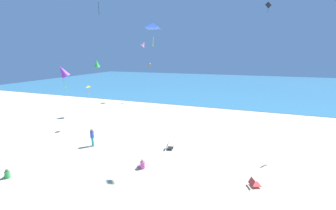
{
  "coord_description": "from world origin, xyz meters",
  "views": [
    {
      "loc": [
        4.99,
        -6.13,
        8.35
      ],
      "look_at": [
        0.0,
        8.14,
        4.61
      ],
      "focal_mm": 21.5,
      "sensor_mm": 36.0,
      "label": 1
    }
  ],
  "objects_px": {
    "person_1": "(7,175)",
    "kite_purple": "(63,71)",
    "beach_chair_near_camera": "(254,183)",
    "person_2": "(142,165)",
    "kite_black": "(268,5)",
    "kite_orange": "(149,64)",
    "kite_blue": "(153,26)",
    "kite_green": "(97,64)",
    "person_3": "(92,136)",
    "kite_pink": "(143,44)",
    "beach_chair_mid_beach": "(169,147)",
    "kite_yellow": "(88,87)"
  },
  "relations": [
    {
      "from": "kite_pink",
      "to": "person_2",
      "type": "bearing_deg",
      "value": -64.8
    },
    {
      "from": "kite_pink",
      "to": "kite_green",
      "type": "xyz_separation_m",
      "value": [
        -1.76,
        -11.13,
        -3.1
      ]
    },
    {
      "from": "person_2",
      "to": "kite_purple",
      "type": "bearing_deg",
      "value": 39.06
    },
    {
      "from": "kite_green",
      "to": "person_1",
      "type": "bearing_deg",
      "value": -75.82
    },
    {
      "from": "beach_chair_near_camera",
      "to": "kite_yellow",
      "type": "xyz_separation_m",
      "value": [
        -17.59,
        5.7,
        4.66
      ]
    },
    {
      "from": "kite_orange",
      "to": "kite_blue",
      "type": "bearing_deg",
      "value": -64.95
    },
    {
      "from": "beach_chair_near_camera",
      "to": "person_2",
      "type": "distance_m",
      "value": 7.89
    },
    {
      "from": "kite_blue",
      "to": "person_2",
      "type": "bearing_deg",
      "value": 128.34
    },
    {
      "from": "kite_orange",
      "to": "kite_green",
      "type": "height_order",
      "value": "kite_green"
    },
    {
      "from": "kite_black",
      "to": "kite_green",
      "type": "relative_size",
      "value": 0.77
    },
    {
      "from": "beach_chair_near_camera",
      "to": "kite_purple",
      "type": "xyz_separation_m",
      "value": [
        -12.3,
        -2.52,
        7.09
      ]
    },
    {
      "from": "kite_yellow",
      "to": "kite_green",
      "type": "relative_size",
      "value": 0.81
    },
    {
      "from": "kite_blue",
      "to": "kite_green",
      "type": "bearing_deg",
      "value": 135.96
    },
    {
      "from": "beach_chair_near_camera",
      "to": "kite_black",
      "type": "xyz_separation_m",
      "value": [
        2.0,
        24.55,
        15.71
      ]
    },
    {
      "from": "beach_chair_near_camera",
      "to": "kite_green",
      "type": "bearing_deg",
      "value": 128.26
    },
    {
      "from": "kite_orange",
      "to": "kite_purple",
      "type": "height_order",
      "value": "kite_purple"
    },
    {
      "from": "beach_chair_near_camera",
      "to": "kite_orange",
      "type": "xyz_separation_m",
      "value": [
        -16.94,
        21.01,
        6.63
      ]
    },
    {
      "from": "kite_pink",
      "to": "person_3",
      "type": "bearing_deg",
      "value": -77.93
    },
    {
      "from": "person_1",
      "to": "kite_orange",
      "type": "distance_m",
      "value": 26.52
    },
    {
      "from": "person_2",
      "to": "kite_pink",
      "type": "bearing_deg",
      "value": -51.18
    },
    {
      "from": "person_2",
      "to": "person_3",
      "type": "bearing_deg",
      "value": -3.87
    },
    {
      "from": "kite_black",
      "to": "kite_orange",
      "type": "xyz_separation_m",
      "value": [
        -18.94,
        -3.54,
        -9.08
      ]
    },
    {
      "from": "beach_chair_near_camera",
      "to": "kite_purple",
      "type": "height_order",
      "value": "kite_purple"
    },
    {
      "from": "person_1",
      "to": "kite_purple",
      "type": "xyz_separation_m",
      "value": [
        3.94,
        2.14,
        7.08
      ]
    },
    {
      "from": "person_2",
      "to": "kite_yellow",
      "type": "bearing_deg",
      "value": -18.6
    },
    {
      "from": "person_1",
      "to": "kite_blue",
      "type": "relative_size",
      "value": 0.6
    },
    {
      "from": "beach_chair_mid_beach",
      "to": "person_2",
      "type": "xyz_separation_m",
      "value": [
        -0.9,
        -3.65,
        0.01
      ]
    },
    {
      "from": "kite_blue",
      "to": "kite_pink",
      "type": "bearing_deg",
      "value": 116.93
    },
    {
      "from": "kite_black",
      "to": "kite_orange",
      "type": "distance_m",
      "value": 21.3
    },
    {
      "from": "person_1",
      "to": "kite_purple",
      "type": "distance_m",
      "value": 8.39
    },
    {
      "from": "beach_chair_mid_beach",
      "to": "person_2",
      "type": "height_order",
      "value": "person_2"
    },
    {
      "from": "kite_blue",
      "to": "kite_black",
      "type": "bearing_deg",
      "value": 74.88
    },
    {
      "from": "kite_blue",
      "to": "kite_green",
      "type": "distance_m",
      "value": 20.43
    },
    {
      "from": "person_1",
      "to": "kite_green",
      "type": "distance_m",
      "value": 17.35
    },
    {
      "from": "beach_chair_near_camera",
      "to": "kite_green",
      "type": "xyz_separation_m",
      "value": [
        -20.13,
        10.73,
        7.02
      ]
    },
    {
      "from": "kite_orange",
      "to": "kite_blue",
      "type": "height_order",
      "value": "kite_blue"
    },
    {
      "from": "person_2",
      "to": "kite_blue",
      "type": "xyz_separation_m",
      "value": [
        2.34,
        -2.96,
        9.43
      ]
    },
    {
      "from": "beach_chair_near_camera",
      "to": "kite_blue",
      "type": "bearing_deg",
      "value": -172.35
    },
    {
      "from": "person_2",
      "to": "person_3",
      "type": "height_order",
      "value": "person_3"
    },
    {
      "from": "beach_chair_near_camera",
      "to": "person_3",
      "type": "height_order",
      "value": "person_3"
    },
    {
      "from": "kite_yellow",
      "to": "kite_purple",
      "type": "xyz_separation_m",
      "value": [
        5.29,
        -8.22,
        2.43
      ]
    },
    {
      "from": "person_1",
      "to": "kite_yellow",
      "type": "distance_m",
      "value": 11.44
    },
    {
      "from": "person_3",
      "to": "kite_pink",
      "type": "relative_size",
      "value": 1.03
    },
    {
      "from": "kite_purple",
      "to": "person_2",
      "type": "bearing_deg",
      "value": 25.44
    },
    {
      "from": "beach_chair_near_camera",
      "to": "kite_pink",
      "type": "distance_m",
      "value": 30.29
    },
    {
      "from": "kite_yellow",
      "to": "kite_green",
      "type": "height_order",
      "value": "kite_green"
    },
    {
      "from": "beach_chair_mid_beach",
      "to": "kite_pink",
      "type": "xyz_separation_m",
      "value": [
        -11.38,
        18.62,
        10.09
      ]
    },
    {
      "from": "beach_chair_near_camera",
      "to": "kite_blue",
      "type": "relative_size",
      "value": 0.74
    },
    {
      "from": "beach_chair_near_camera",
      "to": "kite_yellow",
      "type": "bearing_deg",
      "value": 138.36
    },
    {
      "from": "person_2",
      "to": "kite_black",
      "type": "xyz_separation_m",
      "value": [
        9.88,
        24.96,
        15.67
      ]
    }
  ]
}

